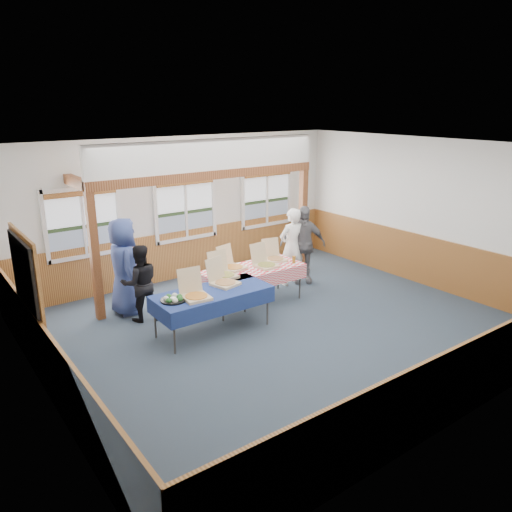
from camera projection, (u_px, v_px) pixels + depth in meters
The scene contains 31 objects.
floor at pixel (281, 327), 9.04m from camera, with size 8.00×8.00×0.00m, color #283442.
ceiling at pixel (284, 147), 8.09m from camera, with size 8.00×8.00×0.00m, color white.
wall_back at pixel (185, 208), 11.26m from camera, with size 8.00×8.00×0.00m, color silver.
wall_front at pixel (470, 306), 5.86m from camera, with size 8.00×8.00×0.00m, color silver.
wall_left at pixel (37, 292), 6.31m from camera, with size 8.00×8.00×0.00m, color silver.
wall_right at pixel (425, 213), 10.82m from camera, with size 8.00×8.00×0.00m, color silver.
wainscot_back at pixel (187, 253), 11.55m from camera, with size 7.98×0.05×1.10m, color brown.
wainscot_front at pixel (457, 384), 6.19m from camera, with size 7.98×0.05×1.10m, color brown.
wainscot_left at pixel (49, 365), 6.63m from camera, with size 0.05×6.98×1.10m, color brown.
wainscot_right at pixel (420, 259), 11.12m from camera, with size 0.05×6.98×1.10m, color brown.
cased_opening at pixel (29, 309), 7.19m from camera, with size 0.06×1.30×2.10m, color #353535.
window_left at pixel (83, 219), 9.91m from camera, with size 1.56×0.10×1.46m.
window_mid at pixel (185, 205), 11.21m from camera, with size 1.56×0.10×1.46m.
window_right at pixel (267, 194), 12.50m from camera, with size 1.56×0.10×1.46m.
post_left at pixel (95, 257), 9.04m from camera, with size 0.15×0.15×2.40m, color #572B13.
post_right at pixel (303, 220), 11.86m from camera, with size 0.15×0.15×2.40m, color #572B13.
cross_beam at pixel (211, 175), 10.07m from camera, with size 5.15×0.18×0.18m, color #572B13.
table_left at pixel (212, 294), 8.67m from camera, with size 2.18×1.26×0.76m.
table_right at pixel (253, 270), 9.88m from camera, with size 2.14×1.14×0.76m.
pizza_box_a at pixel (195, 294), 8.33m from camera, with size 0.47×0.56×0.46m.
pizza_box_b at pixel (224, 281), 8.95m from camera, with size 0.53×0.60×0.46m.
pizza_box_c at pixel (223, 273), 9.35m from camera, with size 0.42×0.51×0.45m.
pizza_box_d at pixel (232, 266), 9.79m from camera, with size 0.51×0.57×0.44m.
pizza_box_e at pixel (265, 263), 9.93m from camera, with size 0.44×0.52×0.44m.
pizza_box_f at pixel (275, 257), 10.33m from camera, with size 0.46×0.53×0.42m.
veggie_tray at pixel (173, 299), 8.22m from camera, with size 0.43×0.43×0.10m.
drink_glass at pixel (294, 260), 10.13m from camera, with size 0.07×0.07×0.15m, color #986019.
woman_white at pixel (292, 247), 10.91m from camera, with size 0.63×0.41×1.73m, color white.
woman_black at pixel (140, 283), 9.13m from camera, with size 0.70×0.55×1.45m, color black.
man_blue at pixel (124, 266), 9.40m from camera, with size 0.91×0.59×1.86m, color #364889.
person_grey at pixel (303, 245), 11.05m from camera, with size 1.02×0.43×1.75m, color slate.
Camera 1 is at (-5.24, -6.39, 3.90)m, focal length 35.00 mm.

